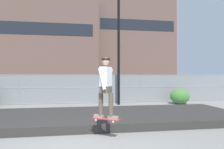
% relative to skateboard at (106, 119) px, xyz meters
% --- Properties ---
extents(gravel_berm, '(12.75, 3.42, 0.27)m').
position_rel_skateboard_xyz_m(gravel_berm, '(-0.76, 2.17, -0.42)').
color(gravel_berm, '#33302D').
rests_on(gravel_berm, ground_plane).
extents(skateboard, '(0.79, 0.58, 0.07)m').
position_rel_skateboard_xyz_m(skateboard, '(0.00, 0.00, 0.00)').
color(skateboard, '#B22D2D').
extents(skater, '(0.67, 0.62, 1.70)m').
position_rel_skateboard_xyz_m(skater, '(0.00, 0.00, 0.97)').
color(skater, gray).
rests_on(skater, skateboard).
extents(chain_fence, '(23.01, 0.06, 1.85)m').
position_rel_skateboard_xyz_m(chain_fence, '(-0.76, 6.74, 0.38)').
color(chain_fence, gray).
rests_on(chain_fence, ground_plane).
extents(street_lamp, '(0.44, 0.44, 7.15)m').
position_rel_skateboard_xyz_m(street_lamp, '(1.45, 5.99, 3.87)').
color(street_lamp, black).
rests_on(street_lamp, ground_plane).
extents(parked_car_near, '(4.52, 2.19, 1.66)m').
position_rel_skateboard_xyz_m(parked_car_near, '(-3.00, 9.95, 0.28)').
color(parked_car_near, black).
rests_on(parked_car_near, ground_plane).
extents(parked_car_mid, '(4.56, 2.27, 1.66)m').
position_rel_skateboard_xyz_m(parked_car_mid, '(2.24, 9.97, 0.28)').
color(parked_car_mid, '#566B4C').
rests_on(parked_car_mid, ground_plane).
extents(parked_car_far, '(4.50, 2.15, 1.66)m').
position_rel_skateboard_xyz_m(parked_car_far, '(8.95, 9.90, 0.28)').
color(parked_car_far, navy).
rests_on(parked_car_far, ground_plane).
extents(library_building, '(29.55, 12.04, 17.98)m').
position_rel_skateboard_xyz_m(library_building, '(-12.73, 38.27, 8.44)').
color(library_building, brown).
rests_on(library_building, ground_plane).
extents(office_block, '(18.98, 14.37, 21.85)m').
position_rel_skateboard_xyz_m(office_block, '(11.30, 42.43, 10.37)').
color(office_block, brown).
rests_on(office_block, ground_plane).
extents(shrub_center, '(1.21, 0.99, 0.94)m').
position_rel_skateboard_xyz_m(shrub_center, '(5.31, 5.68, -0.08)').
color(shrub_center, '#477F38').
rests_on(shrub_center, ground_plane).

